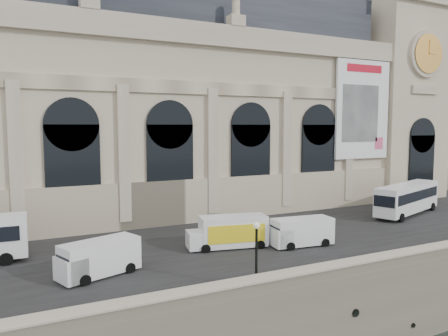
# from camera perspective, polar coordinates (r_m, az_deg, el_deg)

# --- Properties ---
(quay) EXTENTS (160.00, 70.00, 6.00)m
(quay) POSITION_cam_1_polar(r_m,az_deg,el_deg) (62.43, -7.52, -7.35)
(quay) COLOR #79715D
(quay) RESTS_ON ground
(street) EXTENTS (160.00, 24.00, 0.06)m
(street) POSITION_cam_1_polar(r_m,az_deg,el_deg) (42.97, 1.77, -9.08)
(street) COLOR #2D2D2D
(street) RESTS_ON quay
(parapet) EXTENTS (160.00, 1.40, 1.21)m
(parapet) POSITION_cam_1_polar(r_m,az_deg,el_deg) (32.15, 13.52, -13.21)
(parapet) COLOR #79715D
(parapet) RESTS_ON quay
(museum) EXTENTS (69.00, 18.70, 29.10)m
(museum) POSITION_cam_1_polar(r_m,az_deg,el_deg) (55.26, -12.24, 8.37)
(museum) COLOR beige
(museum) RESTS_ON quay
(clock_pavilion) EXTENTS (13.00, 14.72, 36.70)m
(clock_pavilion) POSITION_cam_1_polar(r_m,az_deg,el_deg) (74.07, 20.44, 10.26)
(clock_pavilion) COLOR beige
(clock_pavilion) RESTS_ON quay
(bus_right) EXTENTS (12.96, 6.59, 3.77)m
(bus_right) POSITION_cam_1_polar(r_m,az_deg,el_deg) (57.84, 22.83, -3.61)
(bus_right) COLOR white
(bus_right) RESTS_ON quay
(van_b) EXTENTS (5.93, 2.86, 2.55)m
(van_b) POSITION_cam_1_polar(r_m,az_deg,el_deg) (40.36, 9.74, -8.26)
(van_b) COLOR white
(van_b) RESTS_ON quay
(van_c) EXTENTS (6.25, 4.01, 2.61)m
(van_c) POSITION_cam_1_polar(r_m,az_deg,el_deg) (33.28, -16.42, -11.34)
(van_c) COLOR white
(van_c) RESTS_ON quay
(box_truck) EXTENTS (7.41, 3.67, 2.86)m
(box_truck) POSITION_cam_1_polar(r_m,az_deg,el_deg) (39.24, 0.64, -8.37)
(box_truck) COLOR white
(box_truck) RESTS_ON quay
(lamp_left) EXTENTS (0.47, 0.47, 4.57)m
(lamp_left) POSITION_cam_1_polar(r_m,az_deg,el_deg) (29.57, 4.25, -11.38)
(lamp_left) COLOR black
(lamp_left) RESTS_ON quay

